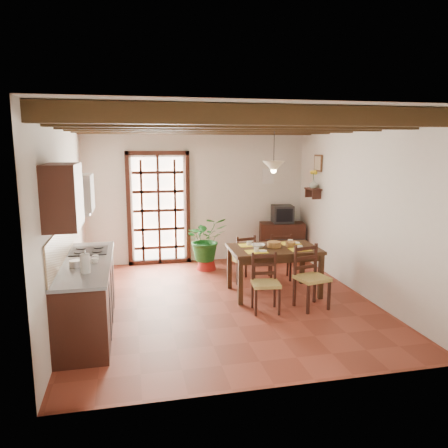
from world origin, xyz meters
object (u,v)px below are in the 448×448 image
object	(u,v)px
sideboard	(282,241)
pendant_lamp	(274,165)
potted_plant	(206,241)
chair_near_left	(265,294)
chair_far_right	(280,264)
kitchen_counter	(87,294)
chair_far_left	(242,267)
dining_table	(274,253)
crt_tv	(283,214)
chair_near_right	(311,289)

from	to	relation	value
sideboard	pendant_lamp	bearing A→B (deg)	-103.21
potted_plant	pendant_lamp	size ratio (longest dim) A/B	2.66
chair_near_left	chair_far_right	size ratio (longest dim) A/B	0.99
kitchen_counter	chair_far_left	xyz separation A→B (m)	(2.50, 1.53, -0.21)
chair_far_left	dining_table	bearing A→B (deg)	102.02
chair_far_right	crt_tv	xyz separation A→B (m)	(0.50, 1.30, 0.71)
chair_near_right	potted_plant	world-z (taller)	potted_plant
chair_near_right	pendant_lamp	size ratio (longest dim) A/B	1.11
dining_table	crt_tv	size ratio (longest dim) A/B	3.11
chair_near_right	potted_plant	bearing A→B (deg)	103.87
chair_far_left	sideboard	bearing A→B (deg)	-145.91
dining_table	chair_far_left	world-z (taller)	chair_far_left
kitchen_counter	chair_near_left	bearing A→B (deg)	1.87
chair_near_left	chair_near_right	bearing A→B (deg)	5.89
kitchen_counter	sideboard	bearing A→B (deg)	37.33
kitchen_counter	crt_tv	distance (m)	4.68
chair_far_left	chair_near_right	bearing A→B (deg)	102.03
chair_far_right	pendant_lamp	xyz separation A→B (m)	(-0.36, -0.62, 1.81)
potted_plant	crt_tv	bearing A→B (deg)	13.80
chair_near_right	chair_far_left	world-z (taller)	chair_near_right
kitchen_counter	chair_near_left	size ratio (longest dim) A/B	2.65
potted_plant	sideboard	bearing A→B (deg)	13.98
kitchen_counter	sideboard	world-z (taller)	kitchen_counter
chair_near_left	crt_tv	bearing A→B (deg)	72.54
potted_plant	chair_far_right	bearing A→B (deg)	-36.43
dining_table	chair_far_left	bearing A→B (deg)	115.81
potted_plant	pendant_lamp	xyz separation A→B (m)	(0.83, -1.50, 1.51)
dining_table	potted_plant	bearing A→B (deg)	118.30
sideboard	crt_tv	bearing A→B (deg)	-78.95
chair_far_left	chair_far_right	distance (m)	0.70
kitchen_counter	potted_plant	distance (m)	3.13
sideboard	potted_plant	distance (m)	1.76
kitchen_counter	dining_table	distance (m)	2.95
chair_near_left	potted_plant	bearing A→B (deg)	108.04
chair_near_left	chair_near_right	world-z (taller)	chair_near_right
crt_tv	pendant_lamp	xyz separation A→B (m)	(-0.87, -1.92, 1.10)
kitchen_counter	sideboard	distance (m)	4.66
potted_plant	chair_near_left	bearing A→B (deg)	-78.73
kitchen_counter	pendant_lamp	xyz separation A→B (m)	(2.84, 0.90, 1.60)
chair_near_left	crt_tv	distance (m)	3.09
dining_table	potted_plant	distance (m)	1.81
chair_near_left	sideboard	xyz separation A→B (m)	(1.23, 2.74, 0.13)
kitchen_counter	potted_plant	size ratio (longest dim) A/B	1.00
pendant_lamp	chair_far_left	bearing A→B (deg)	118.21
kitchen_counter	chair_far_left	size ratio (longest dim) A/B	2.65
dining_table	chair_near_left	xyz separation A→B (m)	(-0.37, -0.72, -0.41)
chair_near_left	pendant_lamp	size ratio (longest dim) A/B	1.00
potted_plant	chair_far_left	bearing A→B (deg)	-60.63
chair_near_right	chair_far_right	size ratio (longest dim) A/B	1.09
chair_far_right	potted_plant	size ratio (longest dim) A/B	0.38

